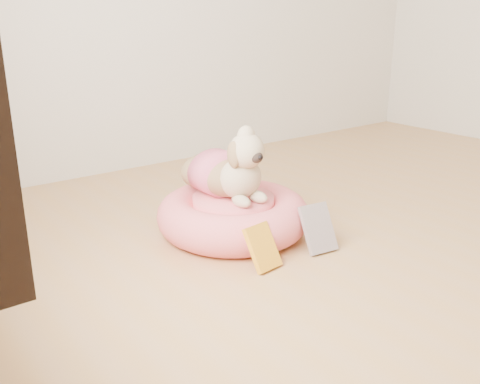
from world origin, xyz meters
TOP-DOWN VIEW (x-y plane):
  - pet_bed at (-0.74, 0.98)m, footprint 0.69×0.69m
  - dog at (-0.76, 1.00)m, footprint 0.34×0.48m
  - book_yellow at (-0.86, 0.63)m, footprint 0.13×0.13m
  - book_white at (-0.56, 0.61)m, footprint 0.15×0.14m

SIDE VIEW (x-z plane):
  - pet_bed at x=-0.74m, z-range 0.00..0.18m
  - book_yellow at x=-0.86m, z-range 0.00..0.17m
  - book_white at x=-0.56m, z-range 0.00..0.19m
  - dog at x=-0.76m, z-range 0.18..0.52m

